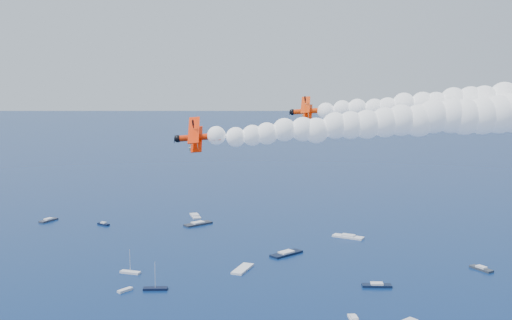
{
  "coord_description": "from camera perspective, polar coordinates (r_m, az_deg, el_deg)",
  "views": [
    {
      "loc": [
        -1.39,
        -84.43,
        64.8
      ],
      "look_at": [
        -3.74,
        20.33,
        49.94
      ],
      "focal_mm": 45.24,
      "sensor_mm": 36.0,
      "label": 1
    }
  ],
  "objects": [
    {
      "name": "smoke_trail_trail",
      "position": [
        102.36,
        9.79,
        3.14
      ],
      "size": [
        53.26,
        11.02,
        10.13
      ],
      "primitive_type": null,
      "rotation": [
        0.0,
        0.0,
        3.19
      ],
      "color": "white"
    },
    {
      "name": "spectator_boats",
      "position": [
        203.04,
        1.91,
        -10.44
      ],
      "size": [
        224.19,
        170.91,
        0.7
      ],
      "color": "white",
      "rests_on": "ground"
    },
    {
      "name": "biplane_trail",
      "position": [
        100.77,
        -5.13,
        2.01
      ],
      "size": [
        8.05,
        9.8,
        8.31
      ],
      "primitive_type": null,
      "rotation": [
        -0.42,
        0.07,
        3.19
      ],
      "color": "#FB2B05"
    },
    {
      "name": "biplane_lead",
      "position": [
        110.36,
        4.7,
        4.33
      ],
      "size": [
        7.36,
        8.85,
        6.91
      ],
      "primitive_type": null,
      "rotation": [
        -0.33,
        0.07,
        3.04
      ],
      "color": "#F13805"
    },
    {
      "name": "smoke_trail_lead",
      "position": [
        112.24,
        18.35,
        5.03
      ],
      "size": [
        53.57,
        16.34,
        10.13
      ],
      "primitive_type": null,
      "rotation": [
        0.0,
        0.0,
        3.04
      ],
      "color": "white"
    }
  ]
}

